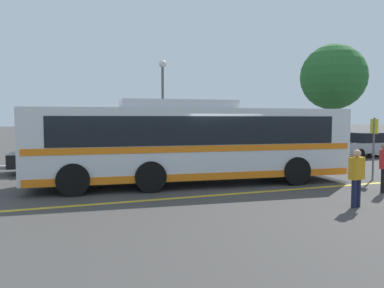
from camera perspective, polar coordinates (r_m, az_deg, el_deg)
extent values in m
plane|color=#423F3D|center=(13.61, 3.34, -6.03)|extent=(220.00, 220.00, 0.00)
cube|color=gold|center=(11.58, 3.72, -7.79)|extent=(31.20, 0.20, 0.01)
cube|color=#99999E|center=(19.93, -6.53, -2.67)|extent=(39.20, 0.36, 0.15)
cube|color=silver|center=(13.41, 0.00, 0.31)|extent=(11.39, 3.60, 2.37)
cube|color=black|center=(13.39, 0.00, 2.22)|extent=(9.83, 3.49, 0.94)
cube|color=orange|center=(13.42, 0.00, -0.31)|extent=(11.17, 3.61, 0.20)
cube|color=orange|center=(13.52, 0.00, -4.21)|extent=(11.17, 3.60, 0.24)
cube|color=black|center=(15.78, 20.18, 0.85)|extent=(0.25, 2.25, 1.70)
cube|color=black|center=(15.76, 20.26, 4.38)|extent=(0.21, 1.79, 0.24)
cube|color=silver|center=(13.26, -2.36, 6.01)|extent=(4.09, 2.41, 0.29)
cube|color=black|center=(16.02, 20.92, -2.80)|extent=(0.22, 1.92, 0.04)
cube|color=black|center=(16.04, 20.90, -3.51)|extent=(0.22, 1.92, 0.04)
cylinder|color=black|center=(15.85, 11.12, -2.86)|extent=(1.02, 0.37, 1.00)
cylinder|color=black|center=(13.69, 15.59, -4.00)|extent=(1.02, 0.37, 1.00)
cylinder|color=black|center=(14.41, -7.73, -3.50)|extent=(1.02, 0.37, 1.00)
cylinder|color=black|center=(11.99, -6.34, -4.98)|extent=(1.02, 0.37, 1.00)
cylinder|color=black|center=(14.33, -17.13, -3.68)|extent=(1.02, 0.37, 1.00)
cylinder|color=black|center=(11.89, -17.68, -5.22)|extent=(1.02, 0.37, 1.00)
cube|color=black|center=(17.44, -18.69, -2.09)|extent=(4.58, 2.01, 0.58)
cube|color=black|center=(17.39, -18.36, -0.27)|extent=(1.94, 1.72, 0.53)
cylinder|color=black|center=(16.63, -23.53, -3.49)|extent=(0.60, 0.21, 0.60)
cylinder|color=black|center=(18.43, -23.05, -2.79)|extent=(0.60, 0.21, 0.60)
cylinder|color=black|center=(16.62, -13.81, -3.29)|extent=(0.60, 0.21, 0.60)
cylinder|color=black|center=(18.42, -14.29, -2.60)|extent=(0.60, 0.21, 0.60)
cube|color=navy|center=(18.97, -1.20, -1.20)|extent=(4.24, 1.91, 0.72)
cube|color=black|center=(18.96, -0.90, 0.67)|extent=(1.79, 1.65, 0.52)
cylinder|color=black|center=(17.82, -4.36, -2.71)|extent=(0.60, 0.21, 0.60)
cylinder|color=black|center=(19.50, -5.64, -2.14)|extent=(0.60, 0.21, 0.60)
cylinder|color=black|center=(18.63, 3.44, -2.41)|extent=(0.60, 0.21, 0.60)
cylinder|color=black|center=(20.25, 1.57, -1.90)|extent=(0.60, 0.21, 0.60)
cube|color=#4C3823|center=(21.62, 15.56, -0.92)|extent=(4.27, 2.01, 0.57)
cube|color=black|center=(21.52, 15.36, 0.45)|extent=(1.84, 1.64, 0.47)
cylinder|color=black|center=(23.11, 16.75, -1.35)|extent=(0.61, 0.24, 0.60)
cylinder|color=black|center=(21.87, 19.55, -1.70)|extent=(0.61, 0.24, 0.60)
cylinder|color=black|center=(21.53, 11.47, -1.63)|extent=(0.61, 0.24, 0.60)
cylinder|color=black|center=(20.20, 14.16, -2.03)|extent=(0.61, 0.24, 0.60)
cube|color=#9E9EA3|center=(25.27, 24.85, -0.42)|extent=(4.20, 1.96, 0.60)
cube|color=black|center=(25.16, 24.73, 0.92)|extent=(1.78, 1.68, 0.59)
cylinder|color=black|center=(26.83, 25.39, -0.85)|extent=(0.60, 0.21, 0.60)
cylinder|color=black|center=(25.02, 21.33, -1.06)|extent=(0.60, 0.21, 0.60)
cylinder|color=black|center=(23.76, 24.21, -1.39)|extent=(0.60, 0.21, 0.60)
cylinder|color=#191E38|center=(10.81, 23.46, -6.95)|extent=(0.14, 0.14, 0.74)
cylinder|color=#191E38|center=(10.95, 23.95, -6.83)|extent=(0.14, 0.14, 0.74)
cube|color=orange|center=(10.78, 23.80, -3.40)|extent=(0.46, 0.31, 0.59)
sphere|color=tan|center=(10.74, 23.86, -1.31)|extent=(0.20, 0.20, 0.20)
cylinder|color=black|center=(13.29, 27.11, -5.02)|extent=(0.14, 0.14, 0.77)
cylinder|color=black|center=(13.45, 27.24, -4.92)|extent=(0.14, 0.14, 0.77)
cube|color=red|center=(13.29, 27.27, -2.04)|extent=(0.47, 0.41, 0.61)
cylinder|color=#59595E|center=(15.80, 25.93, -0.69)|extent=(0.07, 0.07, 2.38)
cube|color=yellow|center=(15.76, 26.02, 2.44)|extent=(0.07, 0.40, 0.56)
cylinder|color=#59595E|center=(20.63, -4.48, 4.47)|extent=(0.14, 0.14, 5.11)
sphere|color=silver|center=(20.84, -4.52, 12.10)|extent=(0.42, 0.42, 0.42)
cylinder|color=#513823|center=(27.47, 20.56, 2.42)|extent=(0.28, 0.28, 3.51)
sphere|color=#28662D|center=(27.61, 20.74, 9.53)|extent=(4.43, 4.43, 4.43)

